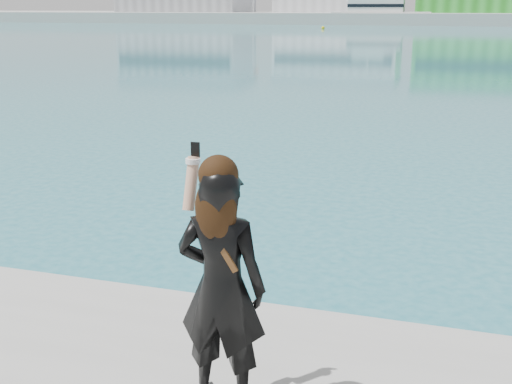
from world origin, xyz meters
TOP-DOWN VIEW (x-y plane):
  - far_quay at (0.00, 130.00)m, footprint 320.00×40.00m
  - motor_yacht at (-12.86, 113.43)m, footprint 17.24×6.65m
  - buoy_far at (-17.93, 90.76)m, footprint 0.50×0.50m
  - woman at (-0.28, -0.38)m, footprint 0.55×0.37m

SIDE VIEW (x-z plane):
  - buoy_far at x=-17.93m, z-range -0.25..0.25m
  - far_quay at x=0.00m, z-range 0.00..2.00m
  - woman at x=-0.28m, z-range 0.81..2.40m
  - motor_yacht at x=-12.86m, z-range -1.72..6.12m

